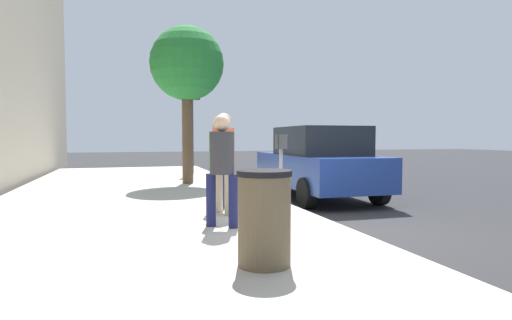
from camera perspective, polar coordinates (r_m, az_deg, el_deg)
The scene contains 10 objects.
ground_plane at distance 6.92m, azimuth 10.65°, elevation -9.52°, with size 80.00×80.00×0.00m, color #2B2B2D.
sidewalk_slab at distance 6.14m, azimuth -15.42°, elevation -10.48°, with size 28.00×6.00×0.15m, color #B7B2A8.
parking_meter at distance 7.67m, azimuth 3.45°, elevation 0.55°, with size 0.36×0.12×1.41m.
pedestrian_at_meter at distance 7.38m, azimuth -4.46°, elevation 0.77°, with size 0.53×0.39×1.79m.
pedestrian_bystander at distance 6.28m, azimuth -4.68°, elevation -0.27°, with size 0.37×0.45×1.69m.
parking_officer at distance 7.76m, azimuth -5.07°, elevation 0.32°, with size 0.49×0.37×1.69m.
parked_sedan_near at distance 10.44m, azimuth 8.43°, elevation -0.30°, with size 4.45×2.06×1.77m.
street_tree at distance 12.67m, azimuth -9.43°, elevation 12.63°, with size 2.16×2.16×4.60m.
traffic_signal at distance 15.80m, azimuth -8.44°, elevation 6.92°, with size 0.24×0.44×3.60m.
trash_bin at distance 4.43m, azimuth 1.13°, elevation -7.89°, with size 0.59×0.59×1.01m.
Camera 1 is at (-5.97, 3.17, 1.50)m, focal length 29.24 mm.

